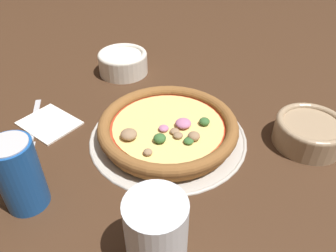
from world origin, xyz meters
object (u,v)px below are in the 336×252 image
object	(u,v)px
pizza	(168,127)
beverage_can	(19,175)
bowl_near	(310,131)
drinking_cup	(156,232)
pizza_tray	(168,136)
napkin	(49,122)
bowl_far	(123,62)
fork	(32,129)

from	to	relation	value
pizza	beverage_can	size ratio (longest dim) A/B	2.22
bowl_near	drinking_cup	xyz separation A→B (m)	(0.01, 0.37, 0.03)
pizza_tray	bowl_near	world-z (taller)	bowl_near
pizza_tray	beverage_can	size ratio (longest dim) A/B	2.52
napkin	beverage_can	xyz separation A→B (m)	(-0.17, 0.11, 0.06)
pizza	bowl_far	size ratio (longest dim) A/B	2.17
pizza	napkin	size ratio (longest dim) A/B	2.11
bowl_far	drinking_cup	xyz separation A→B (m)	(-0.46, 0.27, 0.02)
fork	pizza_tray	bearing A→B (deg)	73.95
fork	beverage_can	bearing A→B (deg)	5.56
fork	beverage_can	size ratio (longest dim) A/B	1.46
drinking_cup	fork	size ratio (longest dim) A/B	0.61
beverage_can	pizza	bearing A→B (deg)	-95.05
pizza	beverage_can	xyz separation A→B (m)	(0.02, 0.28, 0.04)
pizza	fork	bearing A→B (deg)	44.04
bowl_near	bowl_far	world-z (taller)	bowl_far
fork	beverage_can	distance (m)	0.20
napkin	pizza	bearing A→B (deg)	-140.86
pizza	fork	world-z (taller)	pizza
bowl_far	fork	world-z (taller)	bowl_far
napkin	fork	size ratio (longest dim) A/B	0.72
pizza	napkin	distance (m)	0.25
pizza_tray	napkin	xyz separation A→B (m)	(0.20, 0.16, 0.00)
bowl_near	napkin	size ratio (longest dim) A/B	1.02
pizza	fork	size ratio (longest dim) A/B	1.52
pizza_tray	beverage_can	distance (m)	0.28
pizza	beverage_can	bearing A→B (deg)	84.95
pizza_tray	pizza	world-z (taller)	pizza
pizza_tray	fork	distance (m)	0.28
bowl_far	beverage_can	distance (m)	0.45
pizza_tray	pizza	size ratio (longest dim) A/B	1.14
bowl_near	drinking_cup	bearing A→B (deg)	88.91
napkin	fork	xyz separation A→B (m)	(0.00, 0.03, -0.00)
pizza_tray	drinking_cup	xyz separation A→B (m)	(-0.18, 0.18, 0.05)
napkin	bowl_far	bearing A→B (deg)	-71.68
beverage_can	napkin	bearing A→B (deg)	-33.60
bowl_near	beverage_can	world-z (taller)	beverage_can
pizza_tray	bowl_near	size ratio (longest dim) A/B	2.37
fork	bowl_far	bearing A→B (deg)	135.06
bowl_far	napkin	bearing A→B (deg)	108.32
bowl_far	napkin	world-z (taller)	bowl_far
pizza_tray	bowl_near	bearing A→B (deg)	-134.82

